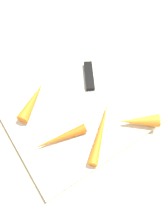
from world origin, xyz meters
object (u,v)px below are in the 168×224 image
(cutting_board, at_px, (84,113))
(carrot_shortest, at_px, (138,121))
(carrot_longest, at_px, (102,130))
(carrot_short, at_px, (33,101))
(knife, at_px, (90,80))
(carrot_long, at_px, (60,138))

(cutting_board, height_order, carrot_shortest, carrot_shortest)
(carrot_longest, bearing_deg, carrot_short, 79.76)
(knife, xyz_separation_m, carrot_long, (0.15, 0.10, 0.01))
(carrot_shortest, bearing_deg, carrot_long, 10.88)
(carrot_longest, bearing_deg, knife, 25.05)
(carrot_long, bearing_deg, knife, -136.32)
(knife, xyz_separation_m, carrot_longest, (0.06, 0.14, 0.01))
(knife, distance_m, carrot_shortest, 0.17)
(carrot_longest, relative_size, carrot_long, 1.26)
(carrot_long, bearing_deg, cutting_board, -150.56)
(carrot_shortest, height_order, carrot_long, carrot_shortest)
(carrot_longest, relative_size, carrot_shortest, 1.69)
(carrot_shortest, relative_size, carrot_long, 0.74)
(knife, distance_m, carrot_longest, 0.15)
(carrot_short, bearing_deg, carrot_longest, -94.71)
(carrot_long, bearing_deg, carrot_longest, 167.46)
(cutting_board, distance_m, carrot_long, 0.09)
(cutting_board, bearing_deg, knife, -132.80)
(carrot_short, relative_size, carrot_longest, 0.70)
(carrot_shortest, bearing_deg, knife, -50.01)
(cutting_board, bearing_deg, carrot_long, 19.08)
(carrot_short, height_order, carrot_shortest, carrot_shortest)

